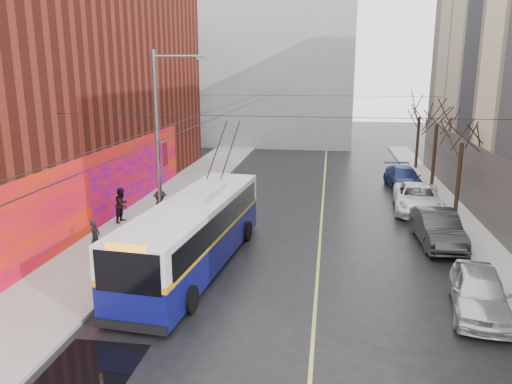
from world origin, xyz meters
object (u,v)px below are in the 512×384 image
Objects in this scene: tree_near at (463,129)px; tree_mid at (438,113)px; trolleybus at (194,232)px; pedestrian_b at (122,205)px; pedestrian_a at (95,238)px; parked_car_a at (479,292)px; parked_car_d at (403,178)px; tree_far at (420,107)px; parked_car_c at (417,198)px; parked_car_b at (438,228)px; pedestrian_c at (161,208)px; following_car at (230,190)px; streetlight_pole at (161,140)px.

tree_mid is at bearing 90.00° from tree_near.
pedestrian_b is (-5.45, 5.30, -0.47)m from trolleybus.
pedestrian_a is at bearing -163.38° from pedestrian_b.
tree_near is 0.54× the size of trolleybus.
parked_car_a is 0.86× the size of parked_car_d.
tree_near is 8.12m from parked_car_d.
tree_mid reaches higher than parked_car_a.
tree_far is 1.16× the size of parked_car_c.
parked_car_d is at bearing 87.12° from parked_car_b.
parked_car_a is at bearing -137.99° from pedestrian_c.
tree_near reaches higher than pedestrian_c.
parked_car_d is 1.19× the size of following_car.
tree_near is 3.45× the size of pedestrian_b.
parked_car_d is 3.26× the size of pedestrian_a.
parked_car_b is 13.07m from following_car.
following_car is (-11.32, -5.17, -0.01)m from parked_car_d.
pedestrian_a is (-4.62, 0.42, -0.61)m from trolleybus.
tree_near is 4.05× the size of pedestrian_a.
trolleybus reaches higher than parked_car_b.
tree_near is 7.01m from tree_mid.
pedestrian_c is at bearing -113.09° from following_car.
pedestrian_a is at bearing -136.92° from tree_mid.
streetlight_pole is 5.09m from pedestrian_b.
trolleybus is 2.10× the size of parked_car_c.
trolleybus is at bearing -142.91° from tree_near.
parked_car_d is at bearing -105.19° from tree_far.
trolleybus is 5.80m from pedestrian_c.
streetlight_pole is 1.59× the size of parked_car_c.
tree_mid is 3.60× the size of pedestrian_b.
parked_car_c is (-2.00, -13.28, -4.35)m from tree_far.
tree_mid is 7.96m from parked_car_c.
parked_car_c is at bearing -107.66° from tree_mid.
following_car is 11.28m from pedestrian_a.
parked_car_c is at bearing -5.10° from following_car.
pedestrian_b reaches higher than parked_car_c.
parked_car_c is 14.80m from pedestrian_c.
trolleybus is (-12.62, -16.54, -3.70)m from tree_mid.
pedestrian_c is at bearing 175.53° from parked_car_b.
tree_far reaches higher than parked_car_d.
tree_far is 3.44× the size of pedestrian_c.
following_car is (-0.70, 11.00, -0.81)m from trolleybus.
streetlight_pole is at bearing 130.60° from trolleybus.
pedestrian_c reaches higher than following_car.
parked_car_a is 15.62m from pedestrian_c.
pedestrian_a is at bearing -126.71° from tree_far.
tree_far is 4.15× the size of pedestrian_a.
pedestrian_a is at bearing 178.10° from parked_car_a.
tree_mid is 1.18× the size of parked_car_c.
following_car is (-11.32, 6.53, -0.07)m from parked_car_b.
tree_far reaches higher than parked_car_b.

